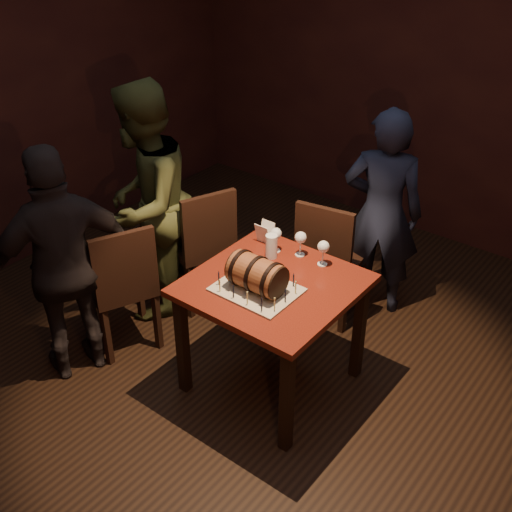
# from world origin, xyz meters

# --- Properties ---
(room_shell) EXTENTS (5.04, 5.04, 2.80)m
(room_shell) POSITION_xyz_m (0.00, 0.00, 1.40)
(room_shell) COLOR black
(room_shell) RESTS_ON ground
(pub_table) EXTENTS (0.90, 0.90, 0.75)m
(pub_table) POSITION_xyz_m (-0.02, 0.14, 0.64)
(pub_table) COLOR #4D130C
(pub_table) RESTS_ON ground
(cake_board) EXTENTS (0.45, 0.35, 0.01)m
(cake_board) POSITION_xyz_m (-0.04, 0.02, 0.76)
(cake_board) COLOR #ADA28C
(cake_board) RESTS_ON pub_table
(barrel_cake) EXTENTS (0.36, 0.21, 0.21)m
(barrel_cake) POSITION_xyz_m (-0.04, 0.02, 0.86)
(barrel_cake) COLOR brown
(barrel_cake) RESTS_ON cake_board
(birthday_candles) EXTENTS (0.40, 0.30, 0.09)m
(birthday_candles) POSITION_xyz_m (-0.04, 0.02, 0.80)
(birthday_candles) COLOR #EDE58D
(birthday_candles) RESTS_ON cake_board
(wine_glass_left) EXTENTS (0.07, 0.07, 0.16)m
(wine_glass_left) POSITION_xyz_m (-0.21, 0.42, 0.87)
(wine_glass_left) COLOR silver
(wine_glass_left) RESTS_ON pub_table
(wine_glass_mid) EXTENTS (0.07, 0.07, 0.16)m
(wine_glass_mid) POSITION_xyz_m (-0.07, 0.47, 0.87)
(wine_glass_mid) COLOR silver
(wine_glass_mid) RESTS_ON pub_table
(wine_glass_right) EXTENTS (0.07, 0.07, 0.16)m
(wine_glass_right) POSITION_xyz_m (0.10, 0.47, 0.87)
(wine_glass_right) COLOR silver
(wine_glass_right) RESTS_ON pub_table
(pint_of_ale) EXTENTS (0.07, 0.07, 0.15)m
(pint_of_ale) POSITION_xyz_m (-0.19, 0.35, 0.82)
(pint_of_ale) COLOR silver
(pint_of_ale) RESTS_ON pub_table
(menu_card) EXTENTS (0.10, 0.05, 0.13)m
(menu_card) POSITION_xyz_m (-0.33, 0.47, 0.81)
(menu_card) COLOR white
(menu_card) RESTS_ON pub_table
(chair_back) EXTENTS (0.46, 0.46, 0.93)m
(chair_back) POSITION_xyz_m (-0.12, 0.89, 0.52)
(chair_back) COLOR black
(chair_back) RESTS_ON ground
(chair_left_rear) EXTENTS (0.52, 0.52, 0.93)m
(chair_left_rear) POSITION_xyz_m (-0.89, 0.51, 0.52)
(chair_left_rear) COLOR black
(chair_left_rear) RESTS_ON ground
(chair_left_front) EXTENTS (0.53, 0.53, 0.93)m
(chair_left_front) POSITION_xyz_m (-0.96, -0.18, 0.52)
(chair_left_front) COLOR black
(chair_left_front) RESTS_ON ground
(person_back) EXTENTS (0.64, 0.53, 1.49)m
(person_back) POSITION_xyz_m (0.07, 1.26, 0.75)
(person_back) COLOR #181D31
(person_back) RESTS_ON ground
(person_left_rear) EXTENTS (0.88, 0.98, 1.66)m
(person_left_rear) POSITION_xyz_m (-1.19, 0.27, 0.83)
(person_left_rear) COLOR #3B4020
(person_left_rear) RESTS_ON ground
(person_left_front) EXTENTS (0.68, 0.97, 1.52)m
(person_left_front) POSITION_xyz_m (-1.08, -0.49, 0.76)
(person_left_front) COLOR black
(person_left_front) RESTS_ON ground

